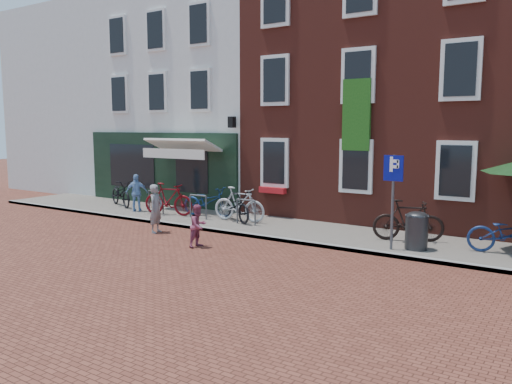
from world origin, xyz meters
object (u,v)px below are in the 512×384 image
Objects in this scene: parking_sign at (393,185)px; bicycle_6 at (510,233)px; boy at (198,226)px; cafe_person at (137,193)px; bicycle_2 at (208,202)px; bicycle_0 at (121,193)px; bicycle_1 at (168,199)px; bicycle_5 at (408,220)px; bicycle_3 at (239,204)px; woman at (156,209)px; litter_bin at (417,228)px; bicycle_4 at (235,206)px.

bicycle_6 is at bearing 23.79° from parking_sign.
boy is 0.84× the size of cafe_person.
bicycle_2 is (-7.04, 1.27, -1.16)m from parking_sign.
bicycle_0 is 3.08m from bicycle_1.
parking_sign is at bearing 156.13° from bicycle_5.
bicycle_3 is at bearing 79.83° from bicycle_6.
bicycle_3 reaches higher than boy.
woman is 2.56m from bicycle_1.
bicycle_5 is at bearing 77.43° from bicycle_6.
bicycle_0 is 1.00× the size of bicycle_2.
bicycle_1 reaches higher than litter_bin.
bicycle_3 is at bearing -54.92° from bicycle_4.
bicycle_1 is 10.97m from bicycle_6.
woman is 1.07× the size of cafe_person.
cafe_person is 4.41m from bicycle_3.
bicycle_2 is (-2.44, 3.46, 0.04)m from boy.
bicycle_5 is (9.99, 0.58, -0.12)m from cafe_person.
bicycle_6 is at bearing -98.25° from bicycle_2.
parking_sign is 5.23m from boy.
bicycle_6 is at bearing -61.82° from boy.
bicycle_1 is (1.58, 0.02, -0.12)m from cafe_person.
cafe_person is 0.70× the size of bicycle_4.
boy reaches higher than litter_bin.
bicycle_4 is at bearing 169.65° from parking_sign.
cafe_person is at bearing -86.57° from bicycle_0.
litter_bin is 2.21m from bicycle_6.
bicycle_6 is (13.99, -0.03, 0.00)m from bicycle_0.
litter_bin is 0.55× the size of bicycle_5.
cafe_person is at bearing 94.58° from bicycle_2.
boy is at bearing -119.28° from woman.
bicycle_5 reaches higher than bicycle_2.
bicycle_2 is at bearing 154.87° from cafe_person.
boy is at bearing -152.28° from bicycle_2.
litter_bin is 6.11m from bicycle_3.
parking_sign is at bearing -61.24° from boy.
bicycle_5 reaches higher than boy.
bicycle_5 is at bearing -93.06° from bicycle_3.
bicycle_6 is (8.31, 0.11, 0.00)m from bicycle_4.
boy is 6.05m from cafe_person.
bicycle_2 and bicycle_4 have the same top height.
cafe_person is 2.96m from bicycle_2.
bicycle_5 is (11.44, 0.05, 0.06)m from bicycle_0.
bicycle_1 is 2.68m from bicycle_4.
bicycle_3 is (-0.95, 3.25, 0.10)m from boy.
bicycle_1 reaches higher than bicycle_2.
cafe_person is (-10.46, 0.26, 0.15)m from litter_bin.
woman is at bearing -178.70° from bicycle_4.
boy is at bearing -93.05° from bicycle_0.
bicycle_3 is (-6.07, 0.68, 0.03)m from litter_bin.
cafe_person is 0.73× the size of bicycle_1.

